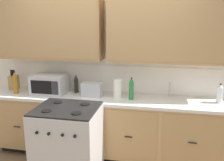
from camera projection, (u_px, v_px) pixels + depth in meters
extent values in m
cube|color=white|center=(108.00, 67.00, 3.73)|extent=(4.41, 0.05, 2.53)
cube|color=white|center=(108.00, 78.00, 3.74)|extent=(3.21, 0.01, 0.40)
cube|color=tan|center=(49.00, 26.00, 3.56)|extent=(1.56, 0.34, 0.95)
cube|color=#A58052|center=(44.00, 26.00, 3.39)|extent=(1.53, 0.01, 0.89)
cube|color=tan|center=(167.00, 26.00, 3.24)|extent=(1.56, 0.34, 0.95)
cube|color=#A58052|center=(167.00, 27.00, 3.07)|extent=(1.53, 0.01, 0.89)
cube|color=black|center=(105.00, 150.00, 3.74)|extent=(3.15, 0.48, 0.10)
cube|color=tan|center=(104.00, 124.00, 3.60)|extent=(3.21, 0.60, 0.76)
cube|color=#A88354|center=(17.00, 126.00, 3.55)|extent=(0.74, 0.01, 0.70)
cube|color=black|center=(17.00, 127.00, 3.54)|extent=(0.10, 0.01, 0.01)
cube|color=#A88354|center=(70.00, 131.00, 3.39)|extent=(0.74, 0.01, 0.70)
cube|color=black|center=(70.00, 132.00, 3.38)|extent=(0.10, 0.01, 0.01)
cube|color=#A88354|center=(128.00, 136.00, 3.24)|extent=(0.74, 0.01, 0.70)
cube|color=black|center=(128.00, 137.00, 3.23)|extent=(0.10, 0.01, 0.01)
cube|color=#A88354|center=(192.00, 142.00, 3.08)|extent=(0.74, 0.01, 0.70)
cube|color=black|center=(192.00, 143.00, 3.07)|extent=(0.10, 0.01, 0.01)
cube|color=silver|center=(104.00, 98.00, 3.51)|extent=(3.24, 0.63, 0.04)
cube|color=#A8AAAF|center=(170.00, 101.00, 3.36)|extent=(0.56, 0.38, 0.02)
cube|color=#B7B7BC|center=(68.00, 144.00, 3.07)|extent=(0.76, 0.66, 0.92)
cube|color=black|center=(67.00, 108.00, 2.96)|extent=(0.74, 0.65, 0.02)
cylinder|color=black|center=(46.00, 111.00, 2.84)|extent=(0.12, 0.12, 0.01)
cylinder|color=black|center=(76.00, 113.00, 2.77)|extent=(0.12, 0.12, 0.01)
cylinder|color=black|center=(58.00, 102.00, 3.14)|extent=(0.12, 0.12, 0.01)
cylinder|color=black|center=(85.00, 104.00, 3.07)|extent=(0.12, 0.12, 0.01)
cylinder|color=black|center=(37.00, 133.00, 2.72)|extent=(0.03, 0.02, 0.03)
cylinder|color=black|center=(49.00, 134.00, 2.69)|extent=(0.03, 0.02, 0.03)
cylinder|color=black|center=(62.00, 135.00, 2.66)|extent=(0.03, 0.02, 0.03)
cylinder|color=black|center=(75.00, 136.00, 2.63)|extent=(0.03, 0.02, 0.03)
cube|color=#B7B7BC|center=(50.00, 84.00, 3.63)|extent=(0.48, 0.36, 0.28)
cube|color=black|center=(41.00, 87.00, 3.47)|extent=(0.31, 0.01, 0.19)
cube|color=#28282D|center=(55.00, 88.00, 3.43)|extent=(0.10, 0.01, 0.19)
cube|color=#B7B7BC|center=(92.00, 89.00, 3.52)|extent=(0.28, 0.18, 0.19)
cube|color=black|center=(88.00, 83.00, 3.51)|extent=(0.02, 0.13, 0.01)
cube|color=black|center=(95.00, 83.00, 3.49)|extent=(0.02, 0.13, 0.01)
cube|color=#9C794E|center=(14.00, 82.00, 3.86)|extent=(0.11, 0.14, 0.22)
cylinder|color=black|center=(11.00, 73.00, 3.82)|extent=(0.02, 0.02, 0.09)
cylinder|color=black|center=(12.00, 73.00, 3.82)|extent=(0.02, 0.02, 0.09)
cylinder|color=black|center=(13.00, 73.00, 3.82)|extent=(0.02, 0.02, 0.09)
cylinder|color=black|center=(14.00, 73.00, 3.81)|extent=(0.02, 0.02, 0.09)
cylinder|color=#B2B5BA|center=(170.00, 89.00, 3.50)|extent=(0.02, 0.02, 0.20)
cylinder|color=white|center=(118.00, 89.00, 3.44)|extent=(0.12, 0.12, 0.26)
cylinder|color=black|center=(76.00, 86.00, 3.68)|extent=(0.06, 0.06, 0.21)
cone|color=black|center=(76.00, 77.00, 3.65)|extent=(0.06, 0.06, 0.05)
cylinder|color=black|center=(76.00, 76.00, 3.65)|extent=(0.02, 0.02, 0.02)
cylinder|color=silver|center=(220.00, 95.00, 3.22)|extent=(0.07, 0.07, 0.21)
cone|color=silver|center=(221.00, 85.00, 3.19)|extent=(0.07, 0.07, 0.05)
cylinder|color=black|center=(221.00, 84.00, 3.18)|extent=(0.03, 0.03, 0.02)
cylinder|color=#9E6619|center=(16.00, 85.00, 3.64)|extent=(0.07, 0.07, 0.27)
cone|color=#9E6619|center=(15.00, 74.00, 3.60)|extent=(0.06, 0.06, 0.07)
cylinder|color=black|center=(14.00, 72.00, 3.59)|extent=(0.02, 0.02, 0.02)
cylinder|color=#237A38|center=(131.00, 91.00, 3.35)|extent=(0.06, 0.06, 0.25)
cone|color=#237A38|center=(131.00, 80.00, 3.31)|extent=(0.06, 0.06, 0.06)
cylinder|color=black|center=(131.00, 78.00, 3.31)|extent=(0.02, 0.02, 0.02)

